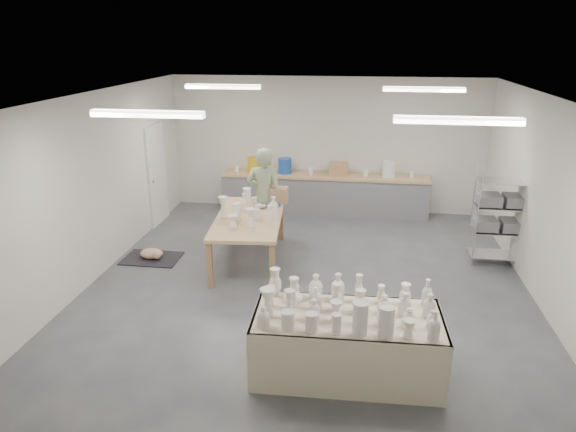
# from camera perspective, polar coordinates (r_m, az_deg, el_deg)

# --- Properties ---
(room) EXTENTS (8.00, 8.02, 3.00)m
(room) POSITION_cam_1_polar(r_m,az_deg,el_deg) (7.74, 1.57, 6.19)
(room) COLOR #424449
(room) RESTS_ON ground
(back_counter) EXTENTS (4.60, 0.60, 1.24)m
(back_counter) POSITION_cam_1_polar(r_m,az_deg,el_deg) (11.60, 4.01, 2.63)
(back_counter) COLOR tan
(back_counter) RESTS_ON ground
(wire_shelf) EXTENTS (0.88, 0.48, 1.80)m
(wire_shelf) POSITION_cam_1_polar(r_m,az_deg,el_deg) (9.59, 22.50, 0.24)
(wire_shelf) COLOR silver
(wire_shelf) RESTS_ON ground
(drying_table) EXTENTS (2.22, 1.10, 1.14)m
(drying_table) POSITION_cam_1_polar(r_m,az_deg,el_deg) (6.25, 6.49, -13.58)
(drying_table) COLOR olive
(drying_table) RESTS_ON ground
(work_table) EXTENTS (1.31, 2.34, 1.22)m
(work_table) POSITION_cam_1_polar(r_m,az_deg,el_deg) (9.02, -4.03, 0.10)
(work_table) COLOR tan
(work_table) RESTS_ON ground
(rug) EXTENTS (1.00, 0.70, 0.02)m
(rug) POSITION_cam_1_polar(r_m,az_deg,el_deg) (9.65, -14.88, -4.56)
(rug) COLOR black
(rug) RESTS_ON ground
(cat) EXTENTS (0.43, 0.32, 0.18)m
(cat) POSITION_cam_1_polar(r_m,az_deg,el_deg) (9.59, -14.86, -4.05)
(cat) COLOR white
(cat) RESTS_ON rug
(potter) EXTENTS (0.74, 0.53, 1.89)m
(potter) POSITION_cam_1_polar(r_m,az_deg,el_deg) (9.74, -2.63, 2.19)
(potter) COLOR #92A47F
(potter) RESTS_ON ground
(red_stool) EXTENTS (0.36, 0.36, 0.30)m
(red_stool) POSITION_cam_1_polar(r_m,az_deg,el_deg) (10.21, -2.29, -0.99)
(red_stool) COLOR #B11922
(red_stool) RESTS_ON ground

